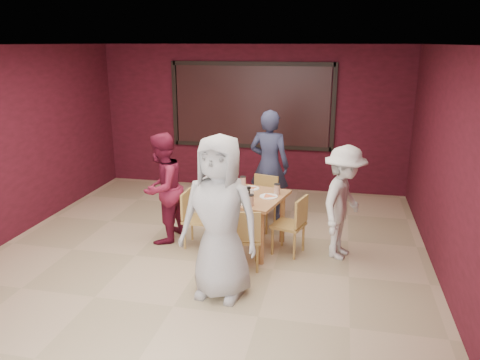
% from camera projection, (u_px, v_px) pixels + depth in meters
% --- Properties ---
extents(floor, '(7.00, 7.00, 0.00)m').
position_uv_depth(floor, '(202.00, 262.00, 6.26)').
color(floor, tan).
rests_on(floor, ground).
extents(window_blinds, '(3.00, 0.02, 1.50)m').
position_uv_depth(window_blinds, '(251.00, 106.00, 9.02)').
color(window_blinds, black).
extents(dining_table, '(1.19, 1.19, 0.93)m').
position_uv_depth(dining_table, '(246.00, 202.00, 6.53)').
color(dining_table, tan).
rests_on(dining_table, floor).
extents(chair_front, '(0.48, 0.48, 0.83)m').
position_uv_depth(chair_front, '(245.00, 236.00, 5.93)').
color(chair_front, tan).
rests_on(chair_front, floor).
extents(chair_back, '(0.49, 0.49, 0.83)m').
position_uv_depth(chair_back, '(263.00, 199.00, 7.31)').
color(chair_back, tan).
rests_on(chair_back, floor).
extents(chair_left, '(0.40, 0.40, 0.81)m').
position_uv_depth(chair_left, '(194.00, 215.00, 6.66)').
color(chair_left, tan).
rests_on(chair_left, floor).
extents(chair_right, '(0.50, 0.50, 0.83)m').
position_uv_depth(chair_right, '(293.00, 222.00, 6.38)').
color(chair_right, tan).
rests_on(chair_right, floor).
extents(diner_front, '(1.00, 0.72, 1.90)m').
position_uv_depth(diner_front, '(220.00, 218.00, 5.21)').
color(diner_front, '#AAAAAA').
rests_on(diner_front, floor).
extents(diner_back, '(0.73, 0.54, 1.81)m').
position_uv_depth(diner_back, '(269.00, 165.00, 7.59)').
color(diner_back, '#2B2F4D').
rests_on(diner_back, floor).
extents(diner_left, '(0.74, 0.88, 1.61)m').
position_uv_depth(diner_left, '(162.00, 188.00, 6.75)').
color(diner_left, maroon).
rests_on(diner_left, floor).
extents(diner_right, '(0.87, 1.13, 1.55)m').
position_uv_depth(diner_right, '(343.00, 203.00, 6.23)').
color(diner_right, silver).
rests_on(diner_right, floor).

